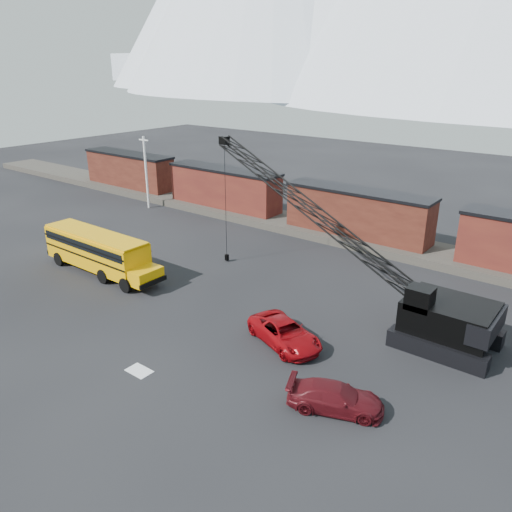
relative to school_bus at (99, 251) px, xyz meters
The scene contains 11 objects.
ground 12.93m from the school_bus, 13.96° to the right, with size 160.00×160.00×0.00m, color black.
gravel_berm 22.67m from the school_bus, 56.69° to the left, with size 120.00×5.00×0.70m, color #443F38.
boxcar_west_far 27.23m from the school_bus, 135.99° to the left, with size 13.70×3.10×4.17m.
boxcar_west_near 19.27m from the school_bus, 100.70° to the left, with size 13.70×3.10×4.17m.
boxcar_mid 22.65m from the school_bus, 56.69° to the left, with size 13.70×3.10×4.17m.
utility_pole 19.02m from the school_bus, 127.82° to the left, with size 1.40×0.24×8.00m.
snow_patch 14.85m from the school_bus, 28.74° to the right, with size 1.40×0.90×0.02m, color silver.
school_bus is the anchor object (origin of this frame).
red_pickup 17.54m from the school_bus, ahead, with size 2.38×5.16×1.43m, color maroon.
maroon_suv 23.07m from the school_bus, ahead, with size 1.85×4.56×1.32m, color #4B0D12.
crawler_crane 17.47m from the school_bus, 23.11° to the left, with size 22.00×4.88×10.41m.
Camera 1 is at (19.29, -18.12, 15.38)m, focal length 35.00 mm.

